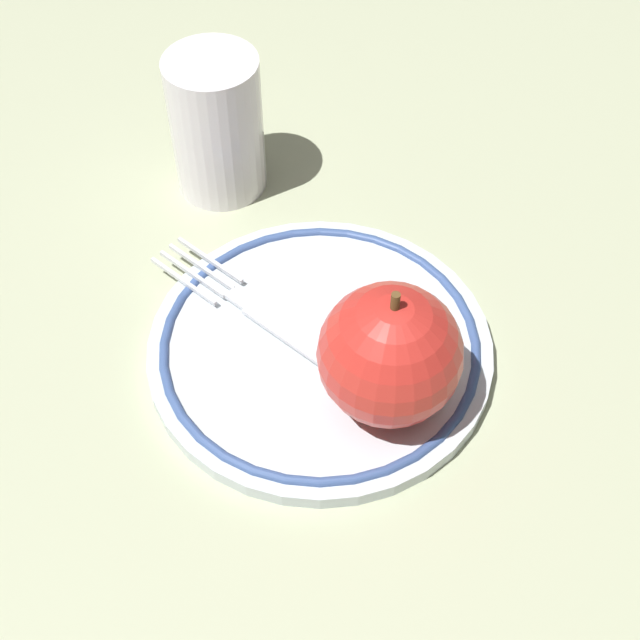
{
  "coord_description": "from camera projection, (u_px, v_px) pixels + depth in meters",
  "views": [
    {
      "loc": [
        -0.0,
        -0.32,
        0.44
      ],
      "look_at": [
        -0.0,
        0.01,
        0.03
      ],
      "focal_mm": 50.0,
      "sensor_mm": 36.0,
      "label": 1
    }
  ],
  "objects": [
    {
      "name": "drinking_glass",
      "position": [
        220.0,
        125.0,
        0.61
      ],
      "size": [
        0.06,
        0.06,
        0.1
      ],
      "primitive_type": "cylinder",
      "color": "white",
      "rests_on": "ground_plane"
    },
    {
      "name": "apple_red_whole",
      "position": [
        392.0,
        355.0,
        0.48
      ],
      "size": [
        0.08,
        0.08,
        0.09
      ],
      "color": "red",
      "rests_on": "plate"
    },
    {
      "name": "ground_plane",
      "position": [
        322.0,
        370.0,
        0.54
      ],
      "size": [
        2.0,
        2.0,
        0.0
      ],
      "primitive_type": "plane",
      "color": "#AAB28E"
    },
    {
      "name": "fork",
      "position": [
        266.0,
        316.0,
        0.55
      ],
      "size": [
        0.14,
        0.12,
        0.0
      ],
      "rotation": [
        0.0,
        0.0,
        2.43
      ],
      "color": "silver",
      "rests_on": "plate"
    },
    {
      "name": "plate",
      "position": [
        320.0,
        347.0,
        0.54
      ],
      "size": [
        0.21,
        0.21,
        0.01
      ],
      "color": "silver",
      "rests_on": "ground_plane"
    }
  ]
}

